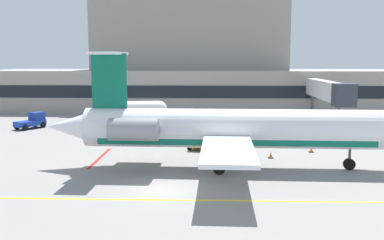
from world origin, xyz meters
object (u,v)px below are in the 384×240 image
at_px(pushback_tractor, 32,121).
at_px(fuel_tank, 139,109).
at_px(belt_loader, 203,139).
at_px(regional_jet, 228,129).

distance_m(pushback_tractor, fuel_tank, 14.48).
bearing_deg(belt_loader, pushback_tractor, 151.92).
distance_m(regional_jet, pushback_tractor, 30.47).
height_order(pushback_tractor, fuel_tank, fuel_tank).
bearing_deg(pushback_tractor, belt_loader, -28.08).
bearing_deg(fuel_tank, regional_jet, -67.54).
bearing_deg(belt_loader, fuel_tank, 115.51).
distance_m(regional_jet, belt_loader, 8.60).
bearing_deg(pushback_tractor, fuel_tank, 33.29).
distance_m(pushback_tractor, belt_loader, 24.15).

